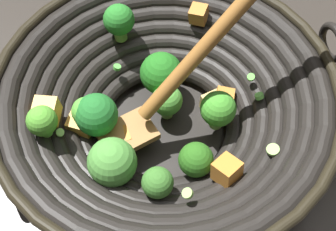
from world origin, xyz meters
TOP-DOWN VIEW (x-y plane):
  - ground_plane at (0.00, 0.00)m, footprint 4.00×4.00m
  - wok at (0.00, -0.00)m, footprint 0.43×0.45m

SIDE VIEW (x-z plane):
  - ground_plane at x=0.00m, z-range 0.00..0.00m
  - wok at x=0.00m, z-range -0.07..0.21m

